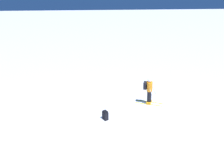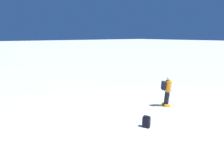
# 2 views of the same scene
# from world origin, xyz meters

# --- Properties ---
(ground_plane) EXTENTS (300.00, 300.00, 0.00)m
(ground_plane) POSITION_xyz_m (0.00, 0.00, 0.00)
(ground_plane) COLOR white
(skier) EXTENTS (1.47, 1.63, 1.77)m
(skier) POSITION_xyz_m (0.93, 0.11, 0.97)
(skier) COLOR yellow
(skier) RESTS_ON ground
(spare_backpack) EXTENTS (0.36, 0.31, 0.50)m
(spare_backpack) POSITION_xyz_m (-0.26, 3.01, 0.24)
(spare_backpack) COLOR black
(spare_backpack) RESTS_ON ground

